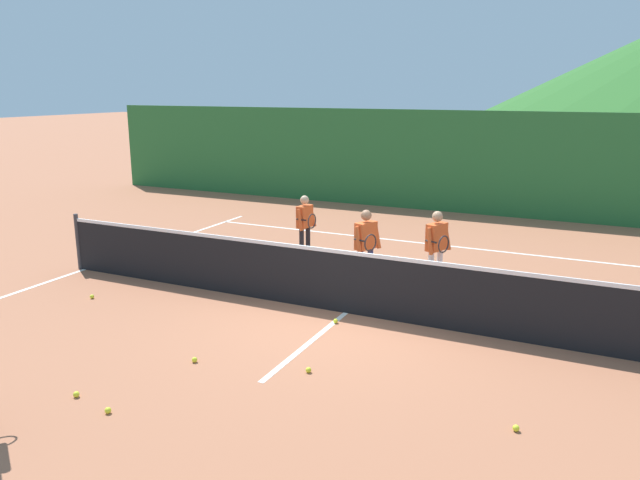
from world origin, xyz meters
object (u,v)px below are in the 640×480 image
object	(u,v)px
student_0	(305,221)
student_2	(437,242)
tennis_net	(346,281)
tennis_ball_4	(76,394)
tennis_ball_1	(336,321)
tennis_ball_7	(108,410)
tennis_ball_0	(516,428)
tennis_ball_2	(92,297)
tennis_ball_6	(195,360)
tennis_ball_3	(308,370)
student_1	(366,241)

from	to	relation	value
student_0	student_2	bearing A→B (deg)	-14.48
tennis_net	tennis_ball_4	size ratio (longest dim) A/B	160.68
tennis_ball_1	tennis_ball_7	distance (m)	3.52
tennis_ball_0	tennis_ball_4	world-z (taller)	same
student_2	tennis_ball_7	world-z (taller)	student_2
tennis_ball_1	tennis_ball_2	world-z (taller)	same
tennis_ball_1	tennis_ball_4	bearing A→B (deg)	-117.59
tennis_net	tennis_ball_6	world-z (taller)	tennis_net
tennis_ball_1	tennis_ball_7	xyz separation A→B (m)	(-1.12, -3.33, 0.00)
tennis_ball_4	tennis_net	bearing A→B (deg)	65.76
tennis_ball_4	tennis_ball_6	distance (m)	1.43
student_2	tennis_ball_2	bearing A→B (deg)	-148.74
tennis_ball_3	tennis_ball_7	bearing A→B (deg)	-130.09
tennis_ball_0	tennis_ball_6	bearing A→B (deg)	-178.76
student_0	tennis_ball_4	distance (m)	6.23
tennis_ball_1	tennis_ball_7	bearing A→B (deg)	-108.52
tennis_net	tennis_ball_6	bearing A→B (deg)	-113.07
tennis_net	tennis_ball_0	size ratio (longest dim) A/B	160.68
tennis_ball_7	tennis_ball_0	bearing A→B (deg)	20.73
student_2	tennis_ball_7	size ratio (longest dim) A/B	19.44
tennis_ball_1	student_1	bearing A→B (deg)	97.74
student_2	tennis_ball_6	bearing A→B (deg)	-114.57
student_2	tennis_ball_6	distance (m)	4.64
tennis_net	student_0	world-z (taller)	student_0
tennis_ball_4	tennis_ball_6	size ratio (longest dim) A/B	1.00
tennis_ball_7	tennis_ball_6	bearing A→B (deg)	87.18
tennis_ball_6	student_1	bearing A→B (deg)	77.85
tennis_ball_1	tennis_ball_6	xyz separation A→B (m)	(-1.05, -1.94, 0.00)
tennis_net	tennis_ball_0	world-z (taller)	tennis_net
student_1	tennis_ball_2	distance (m)	4.57
tennis_ball_6	tennis_ball_0	bearing A→B (deg)	1.24
student_2	tennis_ball_4	world-z (taller)	student_2
tennis_ball_0	tennis_ball_7	world-z (taller)	same
tennis_ball_4	tennis_ball_1	bearing A→B (deg)	62.41
tennis_net	student_0	distance (m)	3.19
tennis_ball_2	tennis_ball_3	size ratio (longest dim) A/B	1.00
tennis_ball_7	tennis_ball_1	bearing A→B (deg)	71.48
student_2	tennis_ball_4	size ratio (longest dim) A/B	19.44
tennis_ball_0	tennis_ball_7	bearing A→B (deg)	-159.27
tennis_net	student_0	xyz separation A→B (m)	(-1.95, 2.51, 0.26)
tennis_ball_0	tennis_ball_4	distance (m)	4.67
tennis_ball_3	student_2	bearing A→B (deg)	82.48
tennis_ball_0	student_2	bearing A→B (deg)	115.29
tennis_ball_1	tennis_ball_6	world-z (taller)	same
tennis_net	tennis_ball_2	xyz separation A→B (m)	(-3.96, -1.17, -0.47)
student_2	tennis_ball_1	distance (m)	2.50
student_0	tennis_ball_3	size ratio (longest dim) A/B	18.51
student_0	tennis_ball_2	size ratio (longest dim) A/B	18.51
tennis_ball_1	student_0	bearing A→B (deg)	123.86
tennis_ball_4	tennis_ball_6	xyz separation A→B (m)	(0.64, 1.28, 0.00)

